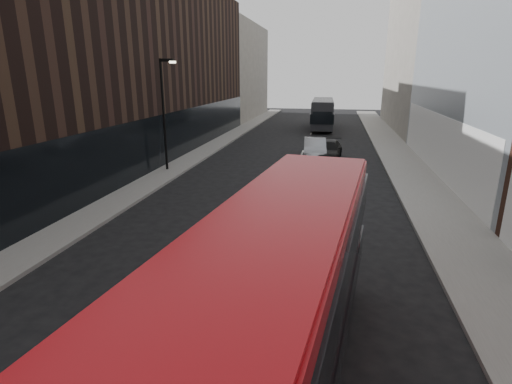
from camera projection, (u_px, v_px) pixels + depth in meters
The scene contains 12 objects.
sidewalk_right at pixel (400, 158), 30.24m from camera, with size 3.00×80.00×0.15m, color slate.
sidewalk_left at pixel (205, 151), 33.13m from camera, with size 2.00×80.00×0.15m, color slate.
building_modern_block at pixel (500, 8), 22.95m from camera, with size 5.03×22.00×20.00m.
building_victorian at pixel (420, 42), 44.67m from camera, with size 6.50×24.00×21.00m.
building_left_mid at pixel (183, 65), 36.51m from camera, with size 5.00×24.00×14.00m, color black.
building_left_far at pixel (239, 72), 57.34m from camera, with size 5.00×20.00×13.00m, color slate.
street_lamp at pixel (164, 107), 25.42m from camera, with size 1.06×0.22×7.00m.
red_bus at pixel (280, 303), 7.24m from camera, with size 3.55×10.18×4.04m.
grey_bus at pixel (322, 113), 46.64m from camera, with size 2.76×10.58×3.40m.
car_a at pixel (296, 182), 21.05m from camera, with size 1.81×4.51×1.54m, color black.
car_b at pixel (315, 148), 30.42m from camera, with size 1.63×4.68×1.54m, color gray.
car_c at pixel (328, 150), 30.14m from camera, with size 1.98×4.86×1.41m, color black.
Camera 1 is at (2.54, -6.28, 6.24)m, focal length 28.00 mm.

